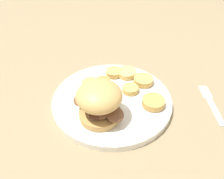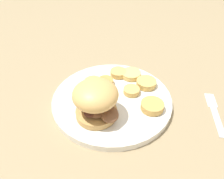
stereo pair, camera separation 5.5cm
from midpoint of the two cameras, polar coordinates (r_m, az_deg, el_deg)
ground_plane at (r=0.57m, az=-2.72°, el=-3.46°), size 4.00×4.00×0.00m
dinner_plate at (r=0.57m, az=-2.75°, el=-2.69°), size 0.31×0.31×0.02m
sandwich at (r=0.48m, az=-6.39°, el=-3.22°), size 0.11×0.13×0.09m
potato_round_0 at (r=0.59m, az=-8.19°, el=1.17°), size 0.05×0.05×0.02m
potato_round_1 at (r=0.63m, az=1.42°, el=4.28°), size 0.06×0.06×0.01m
potato_round_2 at (r=0.60m, az=5.63°, el=2.29°), size 0.05×0.05×0.02m
potato_round_3 at (r=0.58m, az=1.98°, el=0.19°), size 0.04×0.04×0.01m
potato_round_4 at (r=0.63m, az=-1.94°, el=4.38°), size 0.05×0.05×0.01m
potato_round_5 at (r=0.54m, az=7.94°, el=-3.44°), size 0.06×0.06×0.02m
potato_round_6 at (r=0.60m, az=-4.64°, el=1.85°), size 0.04×0.04×0.02m
fork at (r=0.61m, az=22.27°, el=-3.41°), size 0.08×0.14×0.00m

